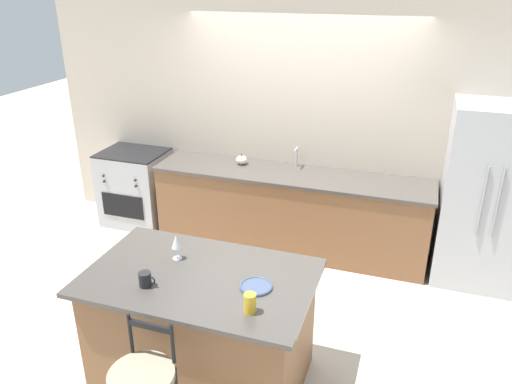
# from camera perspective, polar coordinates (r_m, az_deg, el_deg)

# --- Properties ---
(ground_plane) EXTENTS (18.00, 18.00, 0.00)m
(ground_plane) POSITION_cam_1_polar(r_m,az_deg,el_deg) (5.45, 2.72, -8.07)
(ground_plane) COLOR beige
(wall_back) EXTENTS (6.00, 0.07, 2.70)m
(wall_back) POSITION_cam_1_polar(r_m,az_deg,el_deg) (5.56, 5.11, 7.76)
(wall_back) COLOR beige
(wall_back) RESTS_ON ground_plane
(back_counter) EXTENTS (3.01, 0.71, 0.90)m
(back_counter) POSITION_cam_1_polar(r_m,az_deg,el_deg) (5.57, 3.94, -2.08)
(back_counter) COLOR brown
(back_counter) RESTS_ON ground_plane
(sink_faucet) EXTENTS (0.02, 0.13, 0.22)m
(sink_faucet) POSITION_cam_1_polar(r_m,az_deg,el_deg) (5.52, 4.66, 4.28)
(sink_faucet) COLOR #ADAFB5
(sink_faucet) RESTS_ON back_counter
(kitchen_island) EXTENTS (1.62, 1.01, 0.92)m
(kitchen_island) POSITION_cam_1_polar(r_m,az_deg,el_deg) (3.85, -6.17, -15.12)
(kitchen_island) COLOR brown
(kitchen_island) RESTS_ON ground_plane
(refrigerator) EXTENTS (0.80, 0.70, 1.80)m
(refrigerator) POSITION_cam_1_polar(r_m,az_deg,el_deg) (5.27, 24.74, -0.50)
(refrigerator) COLOR #ADAFB5
(refrigerator) RESTS_ON ground_plane
(oven_range) EXTENTS (0.76, 0.65, 0.92)m
(oven_range) POSITION_cam_1_polar(r_m,az_deg,el_deg) (6.30, -13.55, 0.53)
(oven_range) COLOR #ADAFB5
(oven_range) RESTS_ON ground_plane
(dinner_plate) EXTENTS (0.23, 0.23, 0.02)m
(dinner_plate) POSITION_cam_1_polar(r_m,az_deg,el_deg) (3.43, 0.02, -10.72)
(dinner_plate) COLOR #425170
(dinner_plate) RESTS_ON kitchen_island
(wine_glass) EXTENTS (0.07, 0.07, 0.20)m
(wine_glass) POSITION_cam_1_polar(r_m,az_deg,el_deg) (3.73, -9.11, -5.69)
(wine_glass) COLOR white
(wine_glass) RESTS_ON kitchen_island
(coffee_mug) EXTENTS (0.12, 0.09, 0.10)m
(coffee_mug) POSITION_cam_1_polar(r_m,az_deg,el_deg) (3.50, -12.52, -9.73)
(coffee_mug) COLOR #232326
(coffee_mug) RESTS_ON kitchen_island
(tumbler_cup) EXTENTS (0.08, 0.08, 0.13)m
(tumbler_cup) POSITION_cam_1_polar(r_m,az_deg,el_deg) (3.18, -0.69, -12.59)
(tumbler_cup) COLOR gold
(tumbler_cup) RESTS_ON kitchen_island
(pumpkin_decoration) EXTENTS (0.13, 0.13, 0.12)m
(pumpkin_decoration) POSITION_cam_1_polar(r_m,az_deg,el_deg) (5.61, -1.66, 3.69)
(pumpkin_decoration) COLOR beige
(pumpkin_decoration) RESTS_ON back_counter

